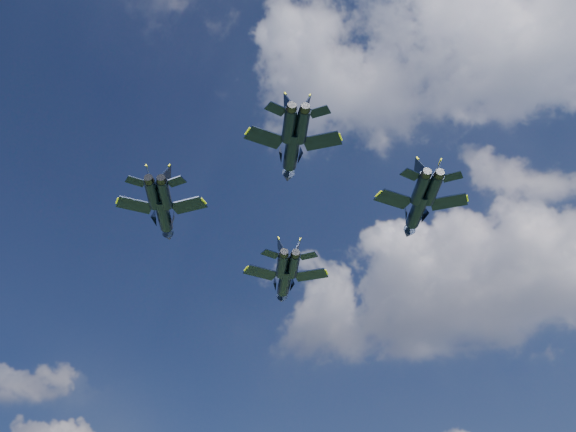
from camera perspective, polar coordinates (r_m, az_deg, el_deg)
The scene contains 4 objects.
jet_lead at distance 118.90m, azimuth -0.28°, elevation -5.23°, with size 13.08×17.27×4.24m.
jet_left at distance 103.77m, azimuth -9.77°, elevation 0.05°, with size 12.00×16.31×3.92m.
jet_right at distance 104.18m, azimuth 10.14°, elevation 0.38°, with size 12.62×16.72×4.10m.
jet_slot at distance 91.42m, azimuth 0.28°, elevation 5.11°, with size 11.61×15.31×3.76m.
Camera 1 is at (43.89, -80.47, 3.46)m, focal length 45.00 mm.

